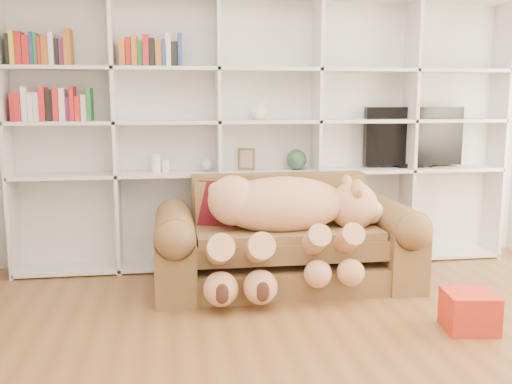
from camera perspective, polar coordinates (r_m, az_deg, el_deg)
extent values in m
cube|color=silver|center=(5.26, 0.84, 7.69)|extent=(5.00, 0.02, 2.70)
cube|color=silver|center=(5.24, 0.90, 6.04)|extent=(4.40, 0.03, 2.40)
cube|color=silver|center=(5.18, -23.65, 5.23)|extent=(0.03, 0.35, 2.40)
cube|color=silver|center=(5.03, -13.87, 5.63)|extent=(0.03, 0.35, 2.40)
cube|color=silver|center=(5.02, -3.77, 5.88)|extent=(0.03, 0.35, 2.40)
cube|color=silver|center=(5.17, 6.04, 5.95)|extent=(0.03, 0.35, 2.40)
cube|color=silver|center=(5.46, 15.05, 5.86)|extent=(0.03, 0.35, 2.40)
cube|color=silver|center=(5.87, 22.99, 5.66)|extent=(0.03, 0.35, 2.40)
cube|color=silver|center=(5.28, 1.16, -6.84)|extent=(4.40, 0.35, 0.03)
cube|color=silver|center=(5.11, 1.19, 2.02)|extent=(4.40, 0.35, 0.03)
cube|color=silver|center=(5.07, 1.21, 7.07)|extent=(4.40, 0.35, 0.03)
cube|color=silver|center=(5.08, 1.23, 12.15)|extent=(4.40, 0.35, 0.03)
cube|color=brown|center=(4.66, 3.03, -8.12)|extent=(1.98, 0.80, 0.21)
cube|color=brown|center=(4.56, 3.11, -4.46)|extent=(1.47, 0.66, 0.28)
cube|color=brown|center=(4.88, 2.24, -1.17)|extent=(1.47, 0.19, 0.52)
cube|color=brown|center=(4.53, -8.08, -6.68)|extent=(0.30, 0.90, 0.52)
cube|color=brown|center=(4.87, 13.36, -5.70)|extent=(0.30, 0.90, 0.52)
cylinder|color=brown|center=(4.46, -8.16, -3.48)|extent=(0.30, 0.85, 0.30)
cylinder|color=brown|center=(4.81, 13.48, -2.71)|extent=(0.30, 0.85, 0.30)
ellipsoid|color=tan|center=(4.47, 2.62, -1.27)|extent=(1.02, 0.49, 0.44)
sphere|color=tan|center=(4.40, -2.33, -0.84)|extent=(0.39, 0.39, 0.39)
sphere|color=tan|center=(4.62, 9.72, -1.37)|extent=(0.39, 0.39, 0.39)
sphere|color=beige|center=(4.68, 11.45, -1.95)|extent=(0.19, 0.19, 0.19)
sphere|color=#402117|center=(4.71, 12.30, -2.02)|extent=(0.06, 0.06, 0.06)
ellipsoid|color=tan|center=(4.46, 10.11, 0.30)|extent=(0.09, 0.15, 0.15)
ellipsoid|color=tan|center=(4.72, 9.05, 0.82)|extent=(0.09, 0.15, 0.15)
sphere|color=tan|center=(4.38, -3.95, 0.14)|extent=(0.13, 0.13, 0.13)
cylinder|color=tan|center=(4.26, 5.76, -5.11)|extent=(0.17, 0.47, 0.34)
cylinder|color=tan|center=(4.33, 8.94, -4.95)|extent=(0.17, 0.47, 0.34)
cylinder|color=tan|center=(4.15, -3.77, -5.96)|extent=(0.19, 0.54, 0.40)
cylinder|color=tan|center=(4.19, 0.10, -5.82)|extent=(0.19, 0.54, 0.40)
sphere|color=tan|center=(4.17, 6.23, -8.20)|extent=(0.20, 0.20, 0.20)
sphere|color=tan|center=(4.24, 9.49, -7.98)|extent=(0.20, 0.20, 0.20)
sphere|color=tan|center=(4.08, -3.55, -9.62)|extent=(0.25, 0.25, 0.25)
sphere|color=tan|center=(4.11, 0.42, -9.45)|extent=(0.25, 0.25, 0.25)
cube|color=#5C0F11|center=(4.64, -3.39, -1.38)|extent=(0.44, 0.34, 0.41)
cube|color=red|center=(4.05, 20.56, -11.11)|extent=(0.35, 0.34, 0.25)
cube|color=black|center=(5.54, 15.47, 5.40)|extent=(0.95, 0.08, 0.54)
cube|color=black|center=(5.56, 15.35, 2.65)|extent=(0.32, 0.18, 0.04)
cube|color=brown|center=(5.07, -0.98, 3.33)|extent=(0.15, 0.09, 0.19)
sphere|color=#295134|center=(5.15, 4.05, 3.25)|extent=(0.18, 0.18, 0.18)
cylinder|color=silver|center=(5.03, -9.98, 2.86)|extent=(0.10, 0.10, 0.16)
cylinder|color=silver|center=(5.03, -9.04, 2.58)|extent=(0.07, 0.07, 0.11)
sphere|color=silver|center=(5.04, -4.96, 2.74)|extent=(0.11, 0.11, 0.11)
imported|color=beige|center=(5.06, 0.26, 8.15)|extent=(0.18, 0.18, 0.16)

